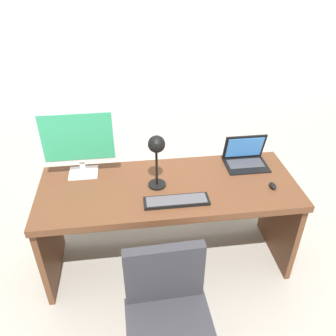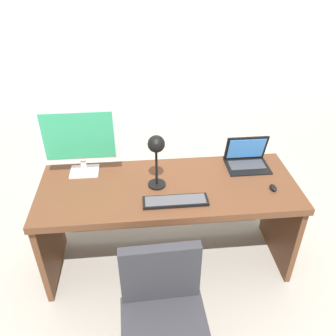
{
  "view_description": "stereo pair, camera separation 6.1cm",
  "coord_description": "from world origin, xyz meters",
  "px_view_note": "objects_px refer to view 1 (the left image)",
  "views": [
    {
      "loc": [
        -0.25,
        -1.87,
        2.13
      ],
      "look_at": [
        0.0,
        0.03,
        0.86
      ],
      "focal_mm": 36.83,
      "sensor_mm": 36.0,
      "label": 1
    },
    {
      "loc": [
        -0.19,
        -1.88,
        2.13
      ],
      "look_at": [
        0.0,
        0.03,
        0.86
      ],
      "focal_mm": 36.83,
      "sensor_mm": 36.0,
      "label": 2
    }
  ],
  "objects_px": {
    "mouse": "(273,186)",
    "desk_lamp": "(157,151)",
    "monitor": "(78,139)",
    "desk": "(168,203)",
    "laptop": "(245,155)",
    "keyboard": "(177,201)",
    "office_chair": "(169,332)"
  },
  "relations": [
    {
      "from": "laptop",
      "to": "office_chair",
      "type": "distance_m",
      "value": 1.32
    },
    {
      "from": "laptop",
      "to": "office_chair",
      "type": "height_order",
      "value": "laptop"
    },
    {
      "from": "laptop",
      "to": "desk_lamp",
      "type": "height_order",
      "value": "desk_lamp"
    },
    {
      "from": "desk",
      "to": "keyboard",
      "type": "distance_m",
      "value": 0.3
    },
    {
      "from": "laptop",
      "to": "keyboard",
      "type": "bearing_deg",
      "value": -144.88
    },
    {
      "from": "monitor",
      "to": "laptop",
      "type": "height_order",
      "value": "monitor"
    },
    {
      "from": "desk",
      "to": "monitor",
      "type": "bearing_deg",
      "value": 163.13
    },
    {
      "from": "keyboard",
      "to": "mouse",
      "type": "xyz_separation_m",
      "value": [
        0.67,
        0.07,
        0.01
      ]
    },
    {
      "from": "laptop",
      "to": "office_chair",
      "type": "relative_size",
      "value": 0.38
    },
    {
      "from": "mouse",
      "to": "desk_lamp",
      "type": "xyz_separation_m",
      "value": [
        -0.77,
        0.1,
        0.27
      ]
    },
    {
      "from": "monitor",
      "to": "laptop",
      "type": "relative_size",
      "value": 1.71
    },
    {
      "from": "desk",
      "to": "mouse",
      "type": "xyz_separation_m",
      "value": [
        0.69,
        -0.16,
        0.21
      ]
    },
    {
      "from": "desk",
      "to": "mouse",
      "type": "distance_m",
      "value": 0.74
    },
    {
      "from": "desk",
      "to": "office_chair",
      "type": "distance_m",
      "value": 0.88
    },
    {
      "from": "monitor",
      "to": "desk_lamp",
      "type": "relative_size",
      "value": 1.33
    },
    {
      "from": "desk",
      "to": "office_chair",
      "type": "bearing_deg",
      "value": -96.9
    },
    {
      "from": "desk_lamp",
      "to": "office_chair",
      "type": "bearing_deg",
      "value": -91.72
    },
    {
      "from": "monitor",
      "to": "mouse",
      "type": "relative_size",
      "value": 7.23
    },
    {
      "from": "keyboard",
      "to": "office_chair",
      "type": "height_order",
      "value": "office_chair"
    },
    {
      "from": "keyboard",
      "to": "desk_lamp",
      "type": "bearing_deg",
      "value": 121.41
    },
    {
      "from": "keyboard",
      "to": "desk_lamp",
      "type": "xyz_separation_m",
      "value": [
        -0.1,
        0.17,
        0.28
      ]
    },
    {
      "from": "desk",
      "to": "mouse",
      "type": "height_order",
      "value": "mouse"
    },
    {
      "from": "laptop",
      "to": "mouse",
      "type": "distance_m",
      "value": 0.35
    },
    {
      "from": "office_chair",
      "to": "mouse",
      "type": "bearing_deg",
      "value": 40.86
    },
    {
      "from": "laptop",
      "to": "desk_lamp",
      "type": "bearing_deg",
      "value": -161.09
    },
    {
      "from": "mouse",
      "to": "desk_lamp",
      "type": "height_order",
      "value": "desk_lamp"
    },
    {
      "from": "monitor",
      "to": "desk",
      "type": "bearing_deg",
      "value": -16.87
    },
    {
      "from": "laptop",
      "to": "keyboard",
      "type": "xyz_separation_m",
      "value": [
        -0.57,
        -0.4,
        -0.06
      ]
    },
    {
      "from": "monitor",
      "to": "keyboard",
      "type": "distance_m",
      "value": 0.78
    },
    {
      "from": "keyboard",
      "to": "desk_lamp",
      "type": "distance_m",
      "value": 0.34
    },
    {
      "from": "mouse",
      "to": "office_chair",
      "type": "bearing_deg",
      "value": -139.14
    },
    {
      "from": "laptop",
      "to": "office_chair",
      "type": "bearing_deg",
      "value": -124.57
    }
  ]
}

